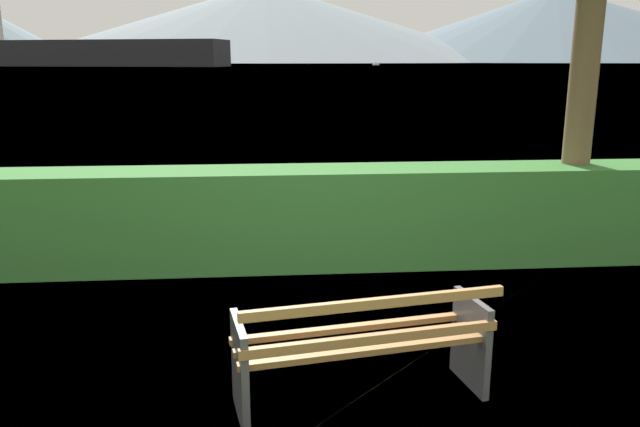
# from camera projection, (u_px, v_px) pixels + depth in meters

# --- Properties ---
(ground_plane) EXTENTS (1400.00, 1400.00, 0.00)m
(ground_plane) POSITION_uv_depth(u_px,v_px,m) (359.00, 398.00, 4.46)
(ground_plane) COLOR #567A38
(water_surface) EXTENTS (620.00, 620.00, 0.00)m
(water_surface) POSITION_uv_depth(u_px,v_px,m) (267.00, 64.00, 303.05)
(water_surface) COLOR #7A99A8
(water_surface) RESTS_ON ground_plane
(park_bench) EXTENTS (1.83, 0.87, 0.87)m
(park_bench) POSITION_uv_depth(u_px,v_px,m) (363.00, 346.00, 4.30)
(park_bench) COLOR #A0703F
(park_bench) RESTS_ON ground_plane
(hedge_row) EXTENTS (8.28, 0.79, 1.13)m
(hedge_row) POSITION_uv_depth(u_px,v_px,m) (322.00, 217.00, 7.27)
(hedge_row) COLOR #387A33
(hedge_row) RESTS_ON ground_plane
(cargo_ship_large) EXTENTS (114.17, 48.39, 26.03)m
(cargo_ship_large) POSITION_uv_depth(u_px,v_px,m) (36.00, 44.00, 212.07)
(cargo_ship_large) COLOR #232328
(cargo_ship_large) RESTS_ON water_surface
(fishing_boat_near) EXTENTS (2.62, 6.17, 1.21)m
(fishing_boat_near) POSITION_uv_depth(u_px,v_px,m) (376.00, 64.00, 248.88)
(fishing_boat_near) COLOR silver
(fishing_boat_near) RESTS_ON water_surface
(distant_hills) EXTENTS (901.01, 424.31, 84.43)m
(distant_hills) POSITION_uv_depth(u_px,v_px,m) (255.00, 20.00, 541.98)
(distant_hills) COLOR slate
(distant_hills) RESTS_ON ground_plane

